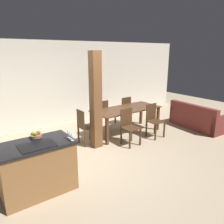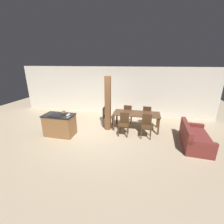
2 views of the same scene
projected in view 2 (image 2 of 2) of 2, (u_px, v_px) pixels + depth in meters
ground_plane at (97, 133)px, 6.48m from camera, size 16.00×16.00×0.00m
wall_back at (112, 91)px, 8.61m from camera, size 11.20×0.08×2.70m
kitchen_island at (60, 125)px, 6.20m from camera, size 1.23×0.71×0.91m
fruit_bowl at (63, 112)px, 6.23m from camera, size 0.20×0.20×0.11m
wine_glass_near at (67, 115)px, 5.64m from camera, size 0.06×0.06×0.15m
wine_glass_middle at (68, 114)px, 5.71m from camera, size 0.06×0.06×0.15m
wine_glass_far at (69, 114)px, 5.79m from camera, size 0.06×0.06×0.15m
dining_table at (136, 115)px, 6.70m from camera, size 2.05×0.89×0.76m
dining_chair_near_left at (124, 123)px, 6.23m from camera, size 0.40×0.40×0.94m
dining_chair_near_right at (146, 125)px, 6.04m from camera, size 0.40×0.40×0.94m
dining_chair_far_left at (128, 113)px, 7.47m from camera, size 0.40×0.40×0.94m
dining_chair_far_right at (147, 115)px, 7.28m from camera, size 0.40×0.40×0.94m
dining_chair_head_end at (106, 116)px, 7.05m from camera, size 0.40×0.40×0.94m
couch at (194, 139)px, 5.47m from camera, size 0.97×1.75×0.79m
timber_post at (108, 104)px, 6.51m from camera, size 0.23×0.23×2.39m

